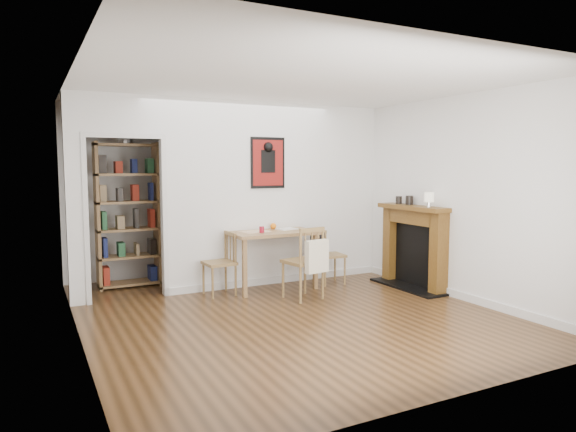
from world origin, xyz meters
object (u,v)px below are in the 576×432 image
chair_right (329,255)px  ceramic_jar_a (409,200)px  dining_table (271,238)px  chair_left (219,264)px  mantel_lamp (429,198)px  red_glass (262,230)px  chair_front (304,262)px  ceramic_jar_b (399,200)px  notebook (287,229)px  fireplace (414,244)px  orange_fruit (273,226)px  bookshelf (128,216)px

chair_right → ceramic_jar_a: size_ratio=6.32×
dining_table → chair_left: chair_left is taller
mantel_lamp → ceramic_jar_a: size_ratio=1.55×
mantel_lamp → chair_left: bearing=154.9°
chair_left → red_glass: red_glass is taller
chair_front → mantel_lamp: size_ratio=4.77×
chair_right → ceramic_jar_b: (0.91, -0.42, 0.80)m
ceramic_jar_a → chair_left: bearing=164.9°
notebook → ceramic_jar_b: size_ratio=2.39×
fireplace → ceramic_jar_a: size_ratio=9.79×
fireplace → notebook: (-1.55, 0.90, 0.20)m
notebook → fireplace: bearing=-30.0°
orange_fruit → ceramic_jar_a: size_ratio=0.68×
chair_front → bookshelf: (-1.87, 1.75, 0.53)m
orange_fruit → ceramic_jar_b: size_ratio=0.77×
chair_front → ceramic_jar_b: 1.82m
chair_right → red_glass: (-1.08, -0.01, 0.43)m
dining_table → chair_front: size_ratio=1.26×
fireplace → mantel_lamp: size_ratio=6.33×
fireplace → orange_fruit: size_ratio=14.46×
chair_left → ceramic_jar_a: ceramic_jar_a is taller
bookshelf → orange_fruit: 2.06m
chair_left → red_glass: size_ratio=9.76×
notebook → ceramic_jar_a: 1.78m
chair_front → dining_table: bearing=100.4°
chair_right → ceramic_jar_a: ceramic_jar_a is taller
red_glass → mantel_lamp: (1.94, -1.08, 0.43)m
ceramic_jar_a → ceramic_jar_b: ceramic_jar_a is taller
fireplace → dining_table: bearing=155.0°
notebook → chair_right: bearing=-14.6°
red_glass → ceramic_jar_a: (2.02, -0.60, 0.37)m
chair_right → red_glass: bearing=-179.3°
chair_right → mantel_lamp: mantel_lamp is taller
dining_table → orange_fruit: bearing=56.2°
ceramic_jar_a → ceramic_jar_b: size_ratio=1.14×
orange_fruit → notebook: bearing=-36.2°
dining_table → notebook: 0.29m
chair_left → ceramic_jar_a: 2.81m
orange_fruit → chair_right: bearing=-19.7°
fireplace → notebook: 1.80m
mantel_lamp → ceramic_jar_b: bearing=86.2°
dining_table → orange_fruit: orange_fruit is taller
chair_left → orange_fruit: size_ratio=9.70×
orange_fruit → ceramic_jar_b: (1.68, -0.70, 0.36)m
chair_front → orange_fruit: chair_front is taller
ceramic_jar_a → chair_front: bearing=179.2°
dining_table → chair_right: bearing=-7.2°
chair_right → dining_table: bearing=172.8°
red_glass → notebook: (0.47, 0.17, -0.04)m
red_glass → ceramic_jar_b: size_ratio=0.77×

